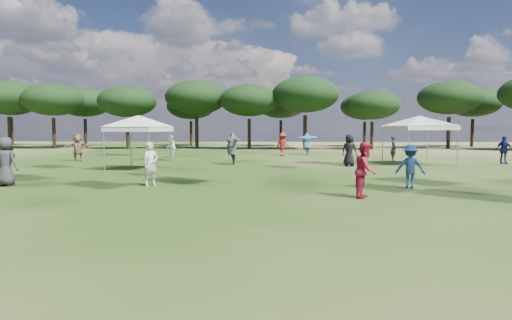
# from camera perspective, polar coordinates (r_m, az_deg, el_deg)

# --- Properties ---
(tree_line) EXTENTS (108.78, 17.63, 7.77)m
(tree_line) POSITION_cam_1_polar(r_m,az_deg,el_deg) (48.01, 5.29, 8.07)
(tree_line) COLOR black
(tree_line) RESTS_ON ground
(tent_left) EXTENTS (5.34, 5.34, 3.17)m
(tent_left) POSITION_cam_1_polar(r_m,az_deg,el_deg) (23.37, -15.40, 5.46)
(tent_left) COLOR gray
(tent_left) RESTS_ON ground
(tent_right) EXTENTS (6.45, 6.45, 3.24)m
(tent_right) POSITION_cam_1_polar(r_m,az_deg,el_deg) (27.55, 20.92, 5.27)
(tent_right) COLOR gray
(tent_right) RESTS_ON ground
(festival_crowd) EXTENTS (29.94, 23.40, 1.91)m
(festival_crowd) POSITION_cam_1_polar(r_m,az_deg,el_deg) (25.67, -1.40, 1.38)
(festival_crowd) COLOR #2D2C31
(festival_crowd) RESTS_ON ground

